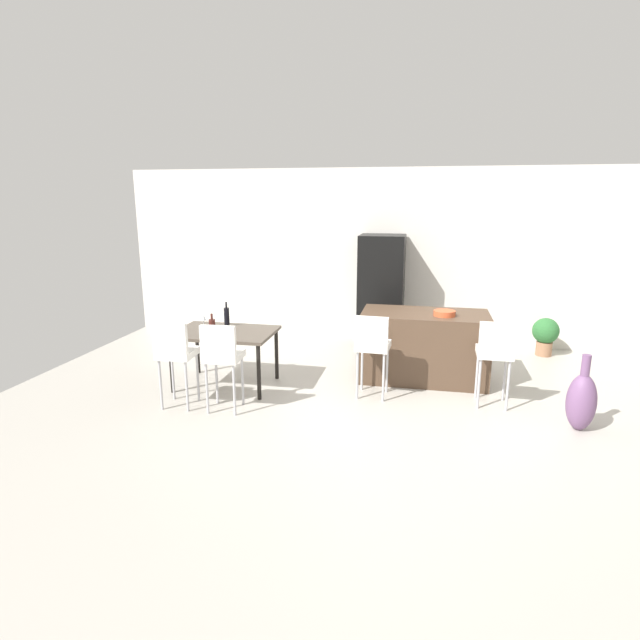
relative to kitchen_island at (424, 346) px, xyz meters
The scene contains 15 objects.
ground_plane 1.01m from the kitchen_island, 106.07° to the right, with size 10.00×10.00×0.00m, color #ADA89E.
back_wall 2.16m from the kitchen_island, 97.40° to the left, with size 10.00×0.12×2.90m, color silver.
kitchen_island is the anchor object (origin of this frame).
bar_chair_left 1.05m from the kitchen_island, 126.76° to the right, with size 0.42×0.42×1.05m.
bar_chair_middle 1.18m from the kitchen_island, 45.47° to the right, with size 0.41×0.41×1.05m.
dining_table 2.66m from the kitchen_island, 162.58° to the right, with size 1.27×0.88×0.74m.
dining_chair_near 3.24m from the kitchen_island, 150.43° to the right, with size 0.42×0.42×1.05m.
dining_chair_far 2.76m from the kitchen_island, 144.52° to the right, with size 0.42×0.42×1.05m.
wine_bottle_corner 2.81m from the kitchen_island, 156.92° to the right, with size 0.08×0.08×0.29m.
wine_bottle_middle 2.68m from the kitchen_island, 168.20° to the right, with size 0.07×0.07×0.33m.
wine_glass_left 2.99m from the kitchen_island, 167.96° to the right, with size 0.07×0.07×0.17m.
refrigerator 1.70m from the kitchen_island, 116.00° to the left, with size 0.72×0.68×1.84m, color black.
fruit_bowl 0.57m from the kitchen_island, 27.09° to the right, with size 0.28×0.28×0.07m, color #C6512D.
floor_vase 2.09m from the kitchen_island, 37.77° to the right, with size 0.30×0.30×0.83m.
potted_plant 2.36m from the kitchen_island, 38.15° to the left, with size 0.40×0.40×0.60m.
Camera 1 is at (0.22, -5.90, 2.41)m, focal length 28.61 mm.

